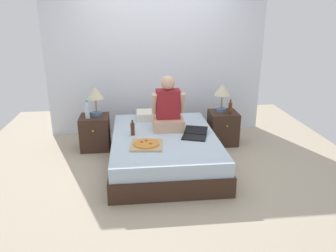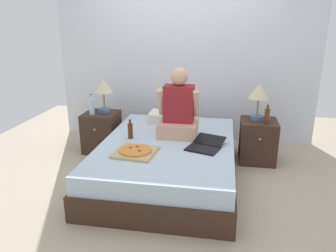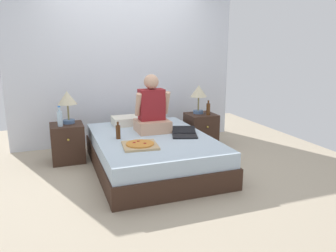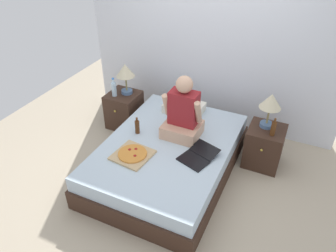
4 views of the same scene
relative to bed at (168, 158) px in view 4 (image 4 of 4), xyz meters
The scene contains 14 objects.
ground_plane 0.21m from the bed, ahead, with size 5.70×5.70×0.00m, color tan.
wall_back 1.73m from the bed, 90.00° to the left, with size 3.70×0.12×2.50m, color silver.
bed is the anchor object (origin of this frame).
nightstand_left 1.23m from the bed, 147.17° to the left, with size 0.44×0.47×0.53m.
lamp_on_left_nightstand 1.38m from the bed, 144.17° to the left, with size 0.26×0.26×0.45m.
water_bottle 1.32m from the bed, 152.63° to the left, with size 0.07×0.07×0.28m.
nightstand_right 1.23m from the bed, 32.83° to the left, with size 0.44×0.47×0.53m.
lamp_on_right_nightstand 1.39m from the bed, 35.55° to the left, with size 0.26×0.26×0.45m.
beer_bottle 1.30m from the bed, 27.17° to the left, with size 0.06×0.06×0.23m.
pillow 0.81m from the bed, 98.26° to the left, with size 0.52×0.34×0.12m, color silver.
person_seated 0.57m from the bed, 72.12° to the left, with size 0.47×0.40×0.78m.
laptop 0.49m from the bed, 15.00° to the right, with size 0.43×0.49×0.07m.
pizza_box 0.52m from the bed, 124.93° to the right, with size 0.44×0.44×0.05m.
beer_bottle_on_bed 0.54m from the bed, behind, with size 0.06×0.06×0.22m.
Camera 4 is at (1.32, -2.80, 2.82)m, focal length 35.00 mm.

